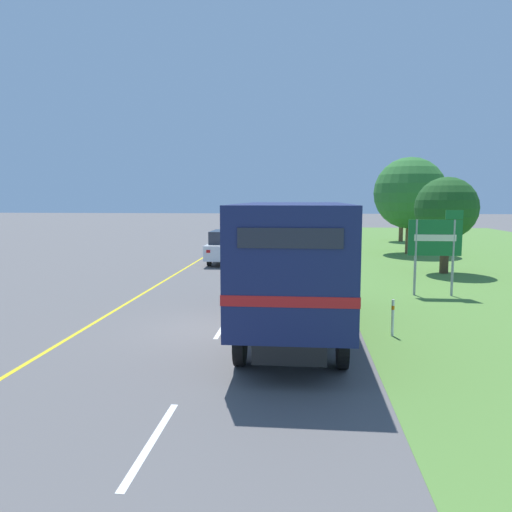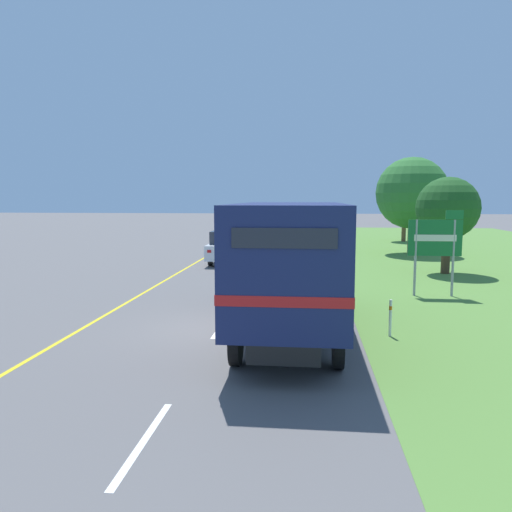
% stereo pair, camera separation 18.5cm
% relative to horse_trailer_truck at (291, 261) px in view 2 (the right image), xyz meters
% --- Properties ---
extents(ground_plane, '(200.00, 200.00, 0.00)m').
position_rel_horse_trailer_truck_xyz_m(ground_plane, '(-1.93, 0.25, -1.92)').
color(ground_plane, '#5B5959').
extents(edge_line_yellow, '(0.12, 65.39, 0.01)m').
position_rel_horse_trailer_truck_xyz_m(edge_line_yellow, '(-5.63, 15.01, -1.92)').
color(edge_line_yellow, yellow).
rests_on(edge_line_yellow, ground).
extents(centre_dash_nearest, '(0.12, 2.60, 0.01)m').
position_rel_horse_trailer_truck_xyz_m(centre_dash_nearest, '(-1.93, -5.99, -1.92)').
color(centre_dash_nearest, white).
rests_on(centre_dash_nearest, ground).
extents(centre_dash_near, '(0.12, 2.60, 0.01)m').
position_rel_horse_trailer_truck_xyz_m(centre_dash_near, '(-1.93, 0.61, -1.92)').
color(centre_dash_near, white).
rests_on(centre_dash_near, ground).
extents(centre_dash_mid_a, '(0.12, 2.60, 0.01)m').
position_rel_horse_trailer_truck_xyz_m(centre_dash_mid_a, '(-1.93, 7.21, -1.92)').
color(centre_dash_mid_a, white).
rests_on(centre_dash_mid_a, ground).
extents(centre_dash_mid_b, '(0.12, 2.60, 0.01)m').
position_rel_horse_trailer_truck_xyz_m(centre_dash_mid_b, '(-1.93, 13.81, -1.92)').
color(centre_dash_mid_b, white).
rests_on(centre_dash_mid_b, ground).
extents(centre_dash_far, '(0.12, 2.60, 0.01)m').
position_rel_horse_trailer_truck_xyz_m(centre_dash_far, '(-1.93, 20.41, -1.92)').
color(centre_dash_far, white).
rests_on(centre_dash_far, ground).
extents(centre_dash_farthest, '(0.12, 2.60, 0.01)m').
position_rel_horse_trailer_truck_xyz_m(centre_dash_farthest, '(-1.93, 27.01, -1.92)').
color(centre_dash_farthest, white).
rests_on(centre_dash_farthest, ground).
extents(horse_trailer_truck, '(2.50, 8.54, 3.39)m').
position_rel_horse_trailer_truck_xyz_m(horse_trailer_truck, '(0.00, 0.00, 0.00)').
color(horse_trailer_truck, black).
rests_on(horse_trailer_truck, ground).
extents(lead_car_white, '(1.80, 4.24, 1.77)m').
position_rel_horse_trailer_truck_xyz_m(lead_car_white, '(-3.84, 13.83, -1.01)').
color(lead_car_white, black).
rests_on(lead_car_white, ground).
extents(highway_sign, '(1.88, 0.09, 3.09)m').
position_rel_horse_trailer_truck_xyz_m(highway_sign, '(4.98, 5.60, 0.07)').
color(highway_sign, '#9E9EA3').
rests_on(highway_sign, ground).
extents(roadside_tree_near, '(2.88, 2.88, 4.49)m').
position_rel_horse_trailer_truck_xyz_m(roadside_tree_near, '(6.85, 11.19, 1.10)').
color(roadside_tree_near, '#4C3823').
rests_on(roadside_tree_near, ground).
extents(roadside_tree_mid, '(4.45, 4.45, 6.04)m').
position_rel_horse_trailer_truck_xyz_m(roadside_tree_mid, '(6.87, 19.44, 1.89)').
color(roadside_tree_mid, brown).
rests_on(roadside_tree_mid, ground).
extents(roadside_tree_far, '(3.14, 3.14, 4.67)m').
position_rel_horse_trailer_truck_xyz_m(roadside_tree_far, '(8.19, 28.67, 1.17)').
color(roadside_tree_far, brown).
rests_on(roadside_tree_far, ground).
extents(delineator_post, '(0.08, 0.08, 0.95)m').
position_rel_horse_trailer_truck_xyz_m(delineator_post, '(2.53, 0.02, -1.41)').
color(delineator_post, white).
rests_on(delineator_post, ground).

